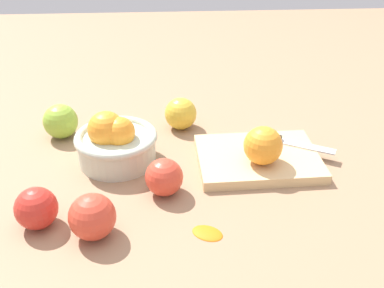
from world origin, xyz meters
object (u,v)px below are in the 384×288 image
at_px(cutting_board, 258,158).
at_px(apple_front_left_2, 164,177).
at_px(apple_front_left_3, 36,208).
at_px(knife, 286,141).
at_px(apple_back_center, 182,114).
at_px(apple_back_left, 61,121).
at_px(apple_front_left, 92,217).
at_px(bowl, 115,142).
at_px(orange_on_board, 263,146).

height_order(cutting_board, apple_front_left_2, apple_front_left_2).
xyz_separation_m(cutting_board, apple_front_left_3, (-0.39, -0.16, 0.02)).
xyz_separation_m(cutting_board, knife, (0.07, 0.04, 0.01)).
bearing_deg(apple_back_center, apple_front_left_3, -127.86).
bearing_deg(apple_front_left_2, knife, 27.04).
bearing_deg(apple_back_center, apple_back_left, -174.87).
distance_m(cutting_board, apple_front_left, 0.36).
relative_size(knife, apple_back_center, 2.03).
bearing_deg(apple_front_left, cutting_board, 32.89).
xyz_separation_m(knife, apple_front_left_3, (-0.46, -0.20, 0.01)).
distance_m(apple_back_center, apple_front_left_3, 0.40).
bearing_deg(cutting_board, apple_front_left_2, -154.69).
relative_size(bowl, apple_back_center, 2.27).
bearing_deg(cutting_board, orange_on_board, -88.24).
height_order(knife, apple_front_left_2, apple_front_left_2).
relative_size(knife, apple_front_left_2, 2.12).
bearing_deg(orange_on_board, apple_back_left, 158.50).
xyz_separation_m(orange_on_board, apple_back_left, (-0.41, 0.16, -0.02)).
height_order(apple_back_center, apple_front_left_3, apple_back_center).
xyz_separation_m(knife, apple_back_left, (-0.47, 0.09, 0.01)).
height_order(apple_back_left, apple_front_left_3, apple_back_left).
bearing_deg(knife, cutting_board, -148.33).
relative_size(apple_front_left, apple_back_center, 1.05).
bearing_deg(apple_front_left, orange_on_board, 28.73).
bearing_deg(knife, apple_front_left, -147.33).
distance_m(bowl, knife, 0.35).
bearing_deg(apple_front_left_2, apple_back_center, 80.27).
height_order(orange_on_board, apple_front_left_2, orange_on_board).
bearing_deg(apple_front_left_3, apple_back_left, 92.87).
bearing_deg(knife, apple_back_left, 169.09).
xyz_separation_m(orange_on_board, knife, (0.06, 0.07, -0.03)).
relative_size(apple_back_left, apple_front_left_3, 1.07).
distance_m(orange_on_board, apple_front_left, 0.34).
distance_m(apple_front_left, apple_front_left_2, 0.15).
bearing_deg(apple_front_left_2, apple_back_left, 135.12).
relative_size(bowl, apple_back_left, 2.17).
distance_m(apple_front_left_2, apple_back_left, 0.31).
bearing_deg(knife, apple_front_left_3, -156.00).
relative_size(knife, apple_back_left, 1.94).
bearing_deg(orange_on_board, bowl, 169.26).
distance_m(orange_on_board, apple_front_left_2, 0.20).
distance_m(bowl, orange_on_board, 0.29).
xyz_separation_m(cutting_board, apple_front_left, (-0.30, -0.19, 0.03)).
bearing_deg(apple_front_left_2, apple_front_left_3, -159.93).
relative_size(apple_back_center, apple_back_left, 0.96).
distance_m(cutting_board, apple_back_center, 0.21).
relative_size(bowl, apple_front_left_2, 2.38).
height_order(orange_on_board, apple_front_left, orange_on_board).
height_order(apple_front_left, apple_back_center, apple_front_left).
xyz_separation_m(knife, apple_front_left, (-0.36, -0.23, 0.01)).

